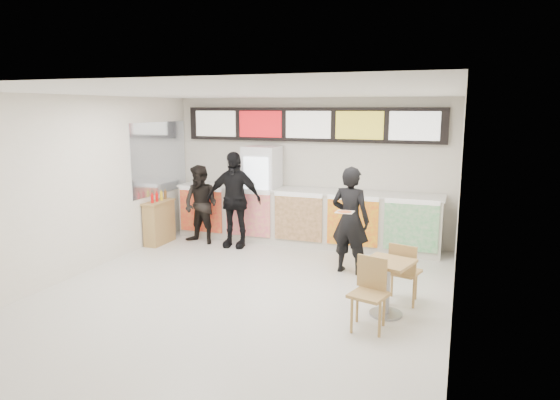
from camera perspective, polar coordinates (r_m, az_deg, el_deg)
The scene contains 15 objects.
floor at distance 7.73m, azimuth -4.29°, elevation -10.68°, with size 7.00×7.00×0.00m, color beige.
ceiling at distance 7.22m, azimuth -4.62°, elevation 12.14°, with size 7.00×7.00×0.00m, color white.
wall_back at distance 10.58m, azimuth 3.41°, elevation 3.47°, with size 6.00×6.00×0.00m, color silver.
wall_left at distance 8.98m, azimuth -22.17°, elevation 1.46°, with size 7.00×7.00×0.00m, color silver.
wall_right at distance 6.69m, azimuth 19.67°, elevation -1.24°, with size 7.00×7.00×0.00m, color silver.
service_counter at distance 10.35m, azimuth 2.71°, elevation -1.90°, with size 5.56×0.77×1.14m.
menu_board at distance 10.42m, azimuth 3.33°, elevation 8.60°, with size 5.50×0.14×0.70m.
drinks_fridge at distance 10.59m, azimuth -2.08°, elevation 0.76°, with size 0.70×0.67×2.00m.
mirror_panel at distance 10.87m, azimuth -13.56°, elevation 4.71°, with size 0.01×2.00×1.50m, color #B2B7BF.
customer_main at distance 8.52m, azimuth 8.03°, elevation -2.31°, with size 0.67×0.44×1.84m, color black.
customer_left at distance 10.43m, azimuth -9.03°, elevation -0.54°, with size 0.79×0.62×1.64m, color black.
customer_mid at distance 10.09m, azimuth -5.31°, elevation 0.05°, with size 1.14×0.47×1.94m, color black.
pizza_slice at distance 8.03m, azimuth 7.40°, elevation -1.32°, with size 0.36×0.36×0.02m.
cafe_table at distance 6.96m, azimuth 12.16°, elevation -8.66°, with size 0.84×1.61×0.91m.
condiment_ledge at distance 10.67m, azimuth -13.63°, elevation -2.44°, with size 0.32×0.80×1.07m.
Camera 1 is at (2.99, -6.56, 2.79)m, focal length 32.00 mm.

